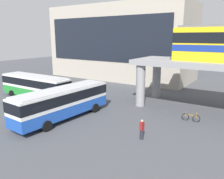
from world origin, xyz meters
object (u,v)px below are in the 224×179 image
at_px(station_building, 121,43).
at_px(bus_main, 63,100).
at_px(bus_secondary, 35,85).
at_px(bicycle_orange, 191,118).
at_px(pedestrian_walking_across, 142,130).

relative_size(station_building, bus_main, 2.54).
height_order(bus_main, bus_secondary, same).
bearing_deg(bicycle_orange, bus_main, -149.32).
relative_size(bus_main, bicycle_orange, 6.26).
relative_size(bicycle_orange, pedestrian_walking_across, 1.04).
xyz_separation_m(bus_secondary, pedestrian_walking_across, (17.55, -3.37, -1.19)).
distance_m(station_building, pedestrian_walking_across, 30.71).
bearing_deg(station_building, bus_secondary, -91.27).
relative_size(station_building, pedestrian_walking_across, 16.62).
xyz_separation_m(bus_main, bus_secondary, (-8.71, 3.45, 0.00)).
bearing_deg(station_building, pedestrian_walking_across, -55.37).
bearing_deg(bus_main, station_building, 108.36).
bearing_deg(bus_secondary, pedestrian_walking_across, -10.87).
height_order(station_building, bus_secondary, station_building).
xyz_separation_m(bus_main, pedestrian_walking_across, (8.85, 0.08, -1.19)).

